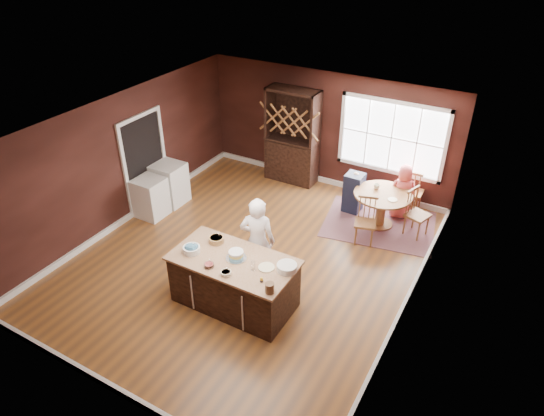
{
  "coord_description": "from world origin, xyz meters",
  "views": [
    {
      "loc": [
        4.02,
        -6.2,
        5.69
      ],
      "look_at": [
        0.32,
        0.32,
        1.05
      ],
      "focal_mm": 32.0,
      "sensor_mm": 36.0,
      "label": 1
    }
  ],
  "objects_px": {
    "dining_table": "(382,203)",
    "dryer": "(170,184)",
    "seated_woman": "(403,192)",
    "high_chair": "(354,192)",
    "baker": "(258,241)",
    "toddler": "(355,176)",
    "hutch": "(292,136)",
    "chair_north": "(412,190)",
    "kitchen_island": "(234,282)",
    "layer_cake": "(236,255)",
    "washer": "(151,198)",
    "chair_east": "(418,213)",
    "chair_south": "(365,221)"
  },
  "relations": [
    {
      "from": "dining_table",
      "to": "dryer",
      "type": "xyz_separation_m",
      "value": [
        -4.42,
        -1.42,
        -0.07
      ]
    },
    {
      "from": "seated_woman",
      "to": "high_chair",
      "type": "height_order",
      "value": "seated_woman"
    },
    {
      "from": "seated_woman",
      "to": "dryer",
      "type": "distance_m",
      "value": 5.08
    },
    {
      "from": "dryer",
      "to": "baker",
      "type": "bearing_deg",
      "value": -23.69
    },
    {
      "from": "toddler",
      "to": "hutch",
      "type": "relative_size",
      "value": 0.11
    },
    {
      "from": "chair_north",
      "to": "toddler",
      "type": "bearing_deg",
      "value": 22.77
    },
    {
      "from": "high_chair",
      "to": "kitchen_island",
      "type": "bearing_deg",
      "value": -98.33
    },
    {
      "from": "layer_cake",
      "to": "washer",
      "type": "height_order",
      "value": "layer_cake"
    },
    {
      "from": "high_chair",
      "to": "washer",
      "type": "distance_m",
      "value": 4.37
    },
    {
      "from": "dryer",
      "to": "high_chair",
      "type": "bearing_deg",
      "value": 24.35
    },
    {
      "from": "chair_east",
      "to": "toddler",
      "type": "height_order",
      "value": "chair_east"
    },
    {
      "from": "kitchen_island",
      "to": "high_chair",
      "type": "bearing_deg",
      "value": 80.6
    },
    {
      "from": "seated_woman",
      "to": "dryer",
      "type": "height_order",
      "value": "seated_woman"
    },
    {
      "from": "layer_cake",
      "to": "dryer",
      "type": "height_order",
      "value": "layer_cake"
    },
    {
      "from": "layer_cake",
      "to": "dryer",
      "type": "relative_size",
      "value": 0.36
    },
    {
      "from": "baker",
      "to": "chair_south",
      "type": "xyz_separation_m",
      "value": [
        1.23,
        2.03,
        -0.35
      ]
    },
    {
      "from": "toddler",
      "to": "dryer",
      "type": "relative_size",
      "value": 0.28
    },
    {
      "from": "baker",
      "to": "hutch",
      "type": "height_order",
      "value": "hutch"
    },
    {
      "from": "baker",
      "to": "chair_south",
      "type": "height_order",
      "value": "baker"
    },
    {
      "from": "dining_table",
      "to": "seated_woman",
      "type": "height_order",
      "value": "seated_woman"
    },
    {
      "from": "hutch",
      "to": "dryer",
      "type": "height_order",
      "value": "hutch"
    },
    {
      "from": "chair_east",
      "to": "chair_south",
      "type": "bearing_deg",
      "value": 150.17
    },
    {
      "from": "high_chair",
      "to": "hutch",
      "type": "bearing_deg",
      "value": 162.34
    },
    {
      "from": "kitchen_island",
      "to": "toddler",
      "type": "distance_m",
      "value": 3.91
    },
    {
      "from": "seated_woman",
      "to": "toddler",
      "type": "distance_m",
      "value": 1.06
    },
    {
      "from": "chair_south",
      "to": "high_chair",
      "type": "relative_size",
      "value": 1.05
    },
    {
      "from": "hutch",
      "to": "dryer",
      "type": "bearing_deg",
      "value": -129.09
    },
    {
      "from": "hutch",
      "to": "washer",
      "type": "xyz_separation_m",
      "value": [
        -1.87,
        -2.94,
        -0.7
      ]
    },
    {
      "from": "chair_south",
      "to": "seated_woman",
      "type": "distance_m",
      "value": 1.34
    },
    {
      "from": "layer_cake",
      "to": "seated_woman",
      "type": "distance_m",
      "value": 4.3
    },
    {
      "from": "kitchen_island",
      "to": "chair_east",
      "type": "relative_size",
      "value": 2.0
    },
    {
      "from": "chair_south",
      "to": "washer",
      "type": "distance_m",
      "value": 4.54
    },
    {
      "from": "chair_east",
      "to": "hutch",
      "type": "xyz_separation_m",
      "value": [
        -3.3,
        0.87,
        0.63
      ]
    },
    {
      "from": "chair_north",
      "to": "high_chair",
      "type": "relative_size",
      "value": 1.13
    },
    {
      "from": "chair_east",
      "to": "baker",
      "type": "bearing_deg",
      "value": 161.14
    },
    {
      "from": "layer_cake",
      "to": "chair_north",
      "type": "relative_size",
      "value": 0.32
    },
    {
      "from": "seated_woman",
      "to": "chair_south",
      "type": "bearing_deg",
      "value": 51.19
    },
    {
      "from": "toddler",
      "to": "chair_south",
      "type": "bearing_deg",
      "value": -58.53
    },
    {
      "from": "baker",
      "to": "dryer",
      "type": "xyz_separation_m",
      "value": [
        -3.11,
        1.37,
        -0.37
      ]
    },
    {
      "from": "kitchen_island",
      "to": "baker",
      "type": "bearing_deg",
      "value": 87.7
    },
    {
      "from": "chair_south",
      "to": "chair_north",
      "type": "relative_size",
      "value": 0.92
    },
    {
      "from": "kitchen_island",
      "to": "baker",
      "type": "relative_size",
      "value": 1.21
    },
    {
      "from": "baker",
      "to": "hutch",
      "type": "xyz_separation_m",
      "value": [
        -1.24,
        3.67,
        0.29
      ]
    },
    {
      "from": "seated_woman",
      "to": "toddler",
      "type": "relative_size",
      "value": 4.68
    },
    {
      "from": "layer_cake",
      "to": "seated_woman",
      "type": "relative_size",
      "value": 0.28
    },
    {
      "from": "washer",
      "to": "dryer",
      "type": "relative_size",
      "value": 0.93
    },
    {
      "from": "high_chair",
      "to": "hutch",
      "type": "xyz_separation_m",
      "value": [
        -1.84,
        0.62,
        0.67
      ]
    },
    {
      "from": "baker",
      "to": "chair_north",
      "type": "xyz_separation_m",
      "value": [
        1.7,
        3.64,
        -0.31
      ]
    },
    {
      "from": "baker",
      "to": "washer",
      "type": "height_order",
      "value": "baker"
    },
    {
      "from": "chair_south",
      "to": "high_chair",
      "type": "xyz_separation_m",
      "value": [
        -0.64,
        1.01,
        -0.02
      ]
    }
  ]
}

